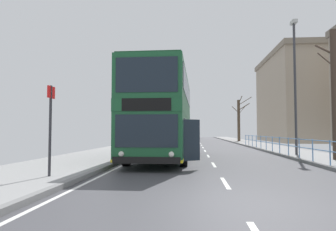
% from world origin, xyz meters
% --- Properties ---
extents(ground, '(15.80, 140.00, 0.20)m').
position_xyz_m(ground, '(-0.72, -0.00, 0.04)').
color(ground, '#434348').
extents(double_decker_bus_main, '(3.27, 10.67, 4.42)m').
position_xyz_m(double_decker_bus_main, '(-2.47, 9.68, 2.31)').
color(double_decker_bus_main, '#19512D').
rests_on(double_decker_bus_main, ground).
extents(pedestrian_railing_far_kerb, '(0.05, 28.14, 0.99)m').
position_xyz_m(pedestrian_railing_far_kerb, '(4.45, 11.48, 0.80)').
color(pedestrian_railing_far_kerb, '#598CC6').
rests_on(pedestrian_railing_far_kerb, ground).
extents(bus_stop_sign_near, '(0.08, 0.44, 2.71)m').
position_xyz_m(bus_stop_sign_near, '(-5.18, 2.54, 1.80)').
color(bus_stop_sign_near, '#2D2D33').
rests_on(bus_stop_sign_near, ground).
extents(street_lamp_far_side, '(0.28, 0.60, 7.82)m').
position_xyz_m(street_lamp_far_side, '(5.01, 11.87, 4.66)').
color(street_lamp_far_side, '#38383D').
rests_on(street_lamp_far_side, ground).
extents(bare_tree_far_00, '(2.66, 1.92, 6.16)m').
position_xyz_m(bare_tree_far_00, '(5.43, 36.54, 3.12)').
color(bare_tree_far_00, '#4C3D2D').
rests_on(bare_tree_far_00, ground).
extents(bare_tree_far_01, '(1.76, 2.30, 7.23)m').
position_xyz_m(bare_tree_far_01, '(5.88, 8.82, 3.43)').
color(bare_tree_far_01, '#423328').
rests_on(bare_tree_far_01, ground).
extents(background_building_01, '(9.65, 17.64, 12.66)m').
position_xyz_m(background_building_01, '(14.85, 39.68, 6.36)').
color(background_building_01, gray).
rests_on(background_building_01, ground).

